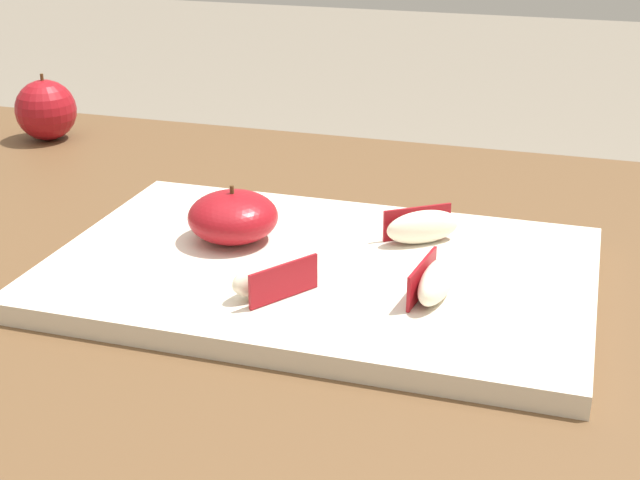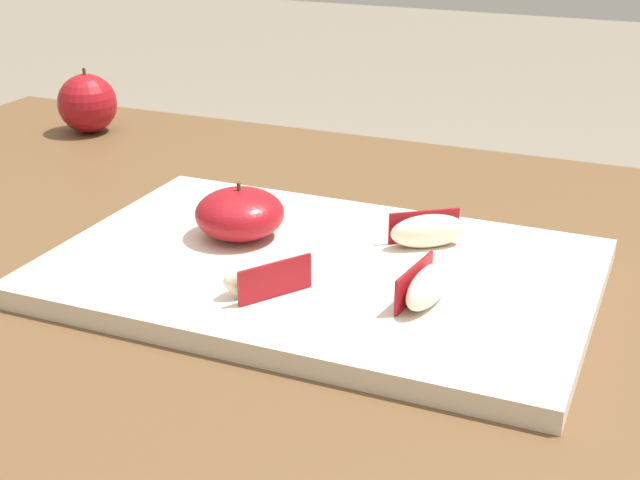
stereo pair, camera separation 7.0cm
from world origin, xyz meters
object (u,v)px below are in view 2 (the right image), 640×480
(cutting_board, at_px, (320,272))
(apple_wedge_back, at_px, (428,231))
(apple_wedge_left, at_px, (268,274))
(whole_apple_red_delicious, at_px, (87,103))
(apple_half_skin_up, at_px, (240,214))
(apple_wedge_near_knife, at_px, (427,286))

(cutting_board, height_order, apple_wedge_back, apple_wedge_back)
(apple_wedge_left, bearing_deg, apple_wedge_back, 56.46)
(whole_apple_red_delicious, bearing_deg, apple_wedge_left, -39.90)
(apple_half_skin_up, xyz_separation_m, apple_wedge_near_knife, (0.19, -0.06, -0.01))
(apple_wedge_near_knife, bearing_deg, cutting_board, 159.79)
(whole_apple_red_delicious, bearing_deg, cutting_board, -33.38)
(apple_wedge_left, xyz_separation_m, whole_apple_red_delicious, (-0.43, 0.36, 0.01))
(apple_wedge_back, distance_m, apple_wedge_near_knife, 0.11)
(cutting_board, distance_m, apple_wedge_near_knife, 0.11)
(apple_half_skin_up, relative_size, apple_wedge_left, 1.16)
(apple_half_skin_up, height_order, apple_wedge_left, apple_half_skin_up)
(apple_half_skin_up, bearing_deg, apple_wedge_back, 15.17)
(cutting_board, distance_m, apple_half_skin_up, 0.09)
(apple_wedge_near_knife, relative_size, whole_apple_red_delicious, 0.83)
(cutting_board, bearing_deg, apple_wedge_near_knife, -20.21)
(apple_half_skin_up, relative_size, apple_wedge_near_knife, 1.14)
(apple_wedge_back, relative_size, whole_apple_red_delicious, 0.81)
(cutting_board, distance_m, apple_wedge_left, 0.07)
(apple_wedge_back, bearing_deg, cutting_board, -137.53)
(apple_wedge_near_knife, distance_m, apple_wedge_left, 0.12)
(cutting_board, relative_size, whole_apple_red_delicious, 5.34)
(cutting_board, bearing_deg, whole_apple_red_delicious, 146.62)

